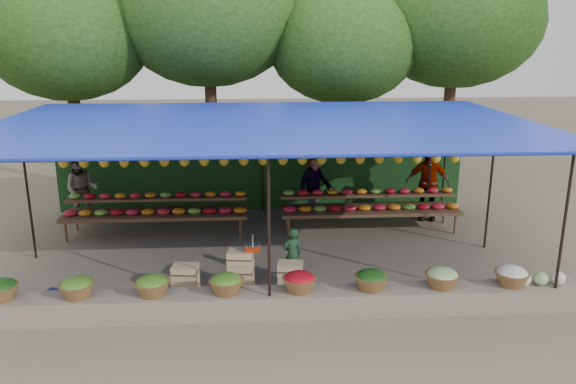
{
  "coord_description": "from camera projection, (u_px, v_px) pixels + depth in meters",
  "views": [
    {
      "loc": [
        -0.22,
        -11.23,
        4.5
      ],
      "look_at": [
        0.49,
        0.2,
        1.28
      ],
      "focal_mm": 35.0,
      "sensor_mm": 36.0,
      "label": 1
    }
  ],
  "objects": [
    {
      "name": "customer_left",
      "position": [
        82.0,
        189.0,
        13.77
      ],
      "size": [
        0.83,
        0.66,
        1.67
      ],
      "primitive_type": "imported",
      "rotation": [
        0.0,
        0.0,
        0.03
      ],
      "color": "slate",
      "rests_on": "ground"
    },
    {
      "name": "customer_right",
      "position": [
        428.0,
        183.0,
        13.95
      ],
      "size": [
        1.16,
        0.67,
        1.86
      ],
      "primitive_type": "imported",
      "rotation": [
        0.0,
        0.0,
        -0.21
      ],
      "color": "slate",
      "rests_on": "ground"
    },
    {
      "name": "netting_backdrop",
      "position": [
        262.0,
        163.0,
        14.7
      ],
      "size": [
        10.6,
        0.06,
        2.5
      ],
      "primitive_type": "cube",
      "color": "#1C4E20",
      "rests_on": "ground"
    },
    {
      "name": "fruit_table_left",
      "position": [
        157.0,
        209.0,
        13.0
      ],
      "size": [
        4.21,
        0.95,
        0.93
      ],
      "color": "#43321B",
      "rests_on": "ground"
    },
    {
      "name": "fruit_table_right",
      "position": [
        370.0,
        205.0,
        13.3
      ],
      "size": [
        4.21,
        0.95,
        0.93
      ],
      "color": "#43321B",
      "rests_on": "ground"
    },
    {
      "name": "ground",
      "position": [
        266.0,
        252.0,
        12.02
      ],
      "size": [
        60.0,
        60.0,
        0.0
      ],
      "primitive_type": "plane",
      "color": "#6A624E",
      "rests_on": "ground"
    },
    {
      "name": "tree_row",
      "position": [
        276.0,
        27.0,
        16.62
      ],
      "size": [
        16.51,
        5.5,
        7.12
      ],
      "color": "#3C2415",
      "rests_on": "ground"
    },
    {
      "name": "stone_curb",
      "position": [
        269.0,
        303.0,
        9.32
      ],
      "size": [
        10.6,
        0.55,
        0.4
      ],
      "primitive_type": "cube",
      "color": "#696554",
      "rests_on": "ground"
    },
    {
      "name": "vendor_seated",
      "position": [
        292.0,
        254.0,
        10.53
      ],
      "size": [
        0.43,
        0.35,
        1.04
      ],
      "primitive_type": "imported",
      "rotation": [
        0.0,
        0.0,
        3.44
      ],
      "color": "#1C3E26",
      "rests_on": "ground"
    },
    {
      "name": "crate_counter",
      "position": [
        239.0,
        274.0,
        10.16
      ],
      "size": [
        2.39,
        0.4,
        0.77
      ],
      "color": "tan",
      "rests_on": "ground"
    },
    {
      "name": "weighing_scale",
      "position": [
        253.0,
        247.0,
        10.03
      ],
      "size": [
        0.29,
        0.29,
        0.3
      ],
      "color": "#B9300E",
      "rests_on": "crate_counter"
    },
    {
      "name": "customer_mid",
      "position": [
        315.0,
        183.0,
        14.04
      ],
      "size": [
        1.34,
        1.32,
        1.85
      ],
      "primitive_type": "imported",
      "rotation": [
        0.0,
        0.0,
        0.77
      ],
      "color": "slate",
      "rests_on": "ground"
    },
    {
      "name": "produce_baskets",
      "position": [
        263.0,
        283.0,
        9.21
      ],
      "size": [
        8.98,
        0.58,
        0.34
      ],
      "color": "brown",
      "rests_on": "stone_curb"
    },
    {
      "name": "stall_canopy",
      "position": [
        264.0,
        128.0,
        11.37
      ],
      "size": [
        10.8,
        6.6,
        2.82
      ],
      "color": "black",
      "rests_on": "ground"
    },
    {
      "name": "blue_crate_front",
      "position": [
        59.0,
        302.0,
        9.45
      ],
      "size": [
        0.61,
        0.51,
        0.31
      ],
      "primitive_type": "cube",
      "rotation": [
        0.0,
        0.0,
        -0.29
      ],
      "color": "navy",
      "rests_on": "ground"
    }
  ]
}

